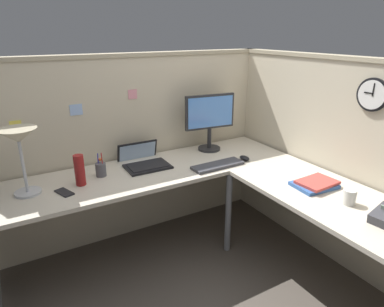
{
  "coord_description": "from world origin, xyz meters",
  "views": [
    {
      "loc": [
        -1.32,
        -1.8,
        1.75
      ],
      "look_at": [
        -0.13,
        0.25,
        0.89
      ],
      "focal_mm": 31.85,
      "sensor_mm": 36.0,
      "label": 1
    }
  ],
  "objects_px": {
    "pen_cup": "(101,169)",
    "wall_clock": "(373,95)",
    "laptop": "(143,161)",
    "computer_mouse": "(245,158)",
    "coffee_mug": "(349,197)",
    "cell_phone": "(64,192)",
    "monitor": "(210,118)",
    "desk_lamp_dome": "(19,141)",
    "book_stack": "(315,184)",
    "thermos_flask": "(80,170)",
    "keyboard": "(218,165)"
  },
  "relations": [
    {
      "from": "cell_phone",
      "to": "book_stack",
      "type": "xyz_separation_m",
      "value": [
        1.52,
        -0.77,
        0.02
      ]
    },
    {
      "from": "cell_phone",
      "to": "wall_clock",
      "type": "height_order",
      "value": "wall_clock"
    },
    {
      "from": "laptop",
      "to": "thermos_flask",
      "type": "bearing_deg",
      "value": -163.56
    },
    {
      "from": "laptop",
      "to": "computer_mouse",
      "type": "distance_m",
      "value": 0.84
    },
    {
      "from": "keyboard",
      "to": "coffee_mug",
      "type": "distance_m",
      "value": 0.99
    },
    {
      "from": "laptop",
      "to": "thermos_flask",
      "type": "height_order",
      "value": "thermos_flask"
    },
    {
      "from": "desk_lamp_dome",
      "to": "pen_cup",
      "type": "height_order",
      "value": "desk_lamp_dome"
    },
    {
      "from": "cell_phone",
      "to": "coffee_mug",
      "type": "distance_m",
      "value": 1.83
    },
    {
      "from": "thermos_flask",
      "to": "monitor",
      "type": "bearing_deg",
      "value": 8.55
    },
    {
      "from": "cell_phone",
      "to": "book_stack",
      "type": "height_order",
      "value": "book_stack"
    },
    {
      "from": "monitor",
      "to": "laptop",
      "type": "xyz_separation_m",
      "value": [
        -0.65,
        -0.02,
        -0.27
      ]
    },
    {
      "from": "book_stack",
      "to": "thermos_flask",
      "type": "bearing_deg",
      "value": 148.77
    },
    {
      "from": "pen_cup",
      "to": "wall_clock",
      "type": "height_order",
      "value": "wall_clock"
    },
    {
      "from": "monitor",
      "to": "keyboard",
      "type": "bearing_deg",
      "value": -113.3
    },
    {
      "from": "keyboard",
      "to": "computer_mouse",
      "type": "distance_m",
      "value": 0.28
    },
    {
      "from": "thermos_flask",
      "to": "keyboard",
      "type": "bearing_deg",
      "value": -11.18
    },
    {
      "from": "computer_mouse",
      "to": "pen_cup",
      "type": "height_order",
      "value": "pen_cup"
    },
    {
      "from": "laptop",
      "to": "book_stack",
      "type": "xyz_separation_m",
      "value": [
        0.86,
        -1.0,
        -0.0
      ]
    },
    {
      "from": "keyboard",
      "to": "wall_clock",
      "type": "height_order",
      "value": "wall_clock"
    },
    {
      "from": "keyboard",
      "to": "computer_mouse",
      "type": "height_order",
      "value": "computer_mouse"
    },
    {
      "from": "computer_mouse",
      "to": "book_stack",
      "type": "height_order",
      "value": "book_stack"
    },
    {
      "from": "pen_cup",
      "to": "book_stack",
      "type": "distance_m",
      "value": 1.53
    },
    {
      "from": "pen_cup",
      "to": "cell_phone",
      "type": "bearing_deg",
      "value": -151.93
    },
    {
      "from": "thermos_flask",
      "to": "wall_clock",
      "type": "height_order",
      "value": "wall_clock"
    },
    {
      "from": "computer_mouse",
      "to": "wall_clock",
      "type": "xyz_separation_m",
      "value": [
        0.43,
        -0.74,
        0.6
      ]
    },
    {
      "from": "coffee_mug",
      "to": "keyboard",
      "type": "bearing_deg",
      "value": 111.21
    },
    {
      "from": "keyboard",
      "to": "desk_lamp_dome",
      "type": "bearing_deg",
      "value": 168.89
    },
    {
      "from": "thermos_flask",
      "to": "wall_clock",
      "type": "bearing_deg",
      "value": -28.51
    },
    {
      "from": "coffee_mug",
      "to": "computer_mouse",
      "type": "bearing_deg",
      "value": 94.97
    },
    {
      "from": "computer_mouse",
      "to": "pen_cup",
      "type": "bearing_deg",
      "value": 166.52
    },
    {
      "from": "keyboard",
      "to": "book_stack",
      "type": "xyz_separation_m",
      "value": [
        0.37,
        -0.64,
        0.01
      ]
    },
    {
      "from": "monitor",
      "to": "coffee_mug",
      "type": "relative_size",
      "value": 5.21
    },
    {
      "from": "desk_lamp_dome",
      "to": "wall_clock",
      "type": "xyz_separation_m",
      "value": [
        2.06,
        -0.97,
        0.26
      ]
    },
    {
      "from": "cell_phone",
      "to": "book_stack",
      "type": "relative_size",
      "value": 0.48
    },
    {
      "from": "wall_clock",
      "to": "computer_mouse",
      "type": "bearing_deg",
      "value": 119.97
    },
    {
      "from": "monitor",
      "to": "book_stack",
      "type": "bearing_deg",
      "value": -78.25
    },
    {
      "from": "laptop",
      "to": "cell_phone",
      "type": "xyz_separation_m",
      "value": [
        -0.66,
        -0.23,
        -0.02
      ]
    },
    {
      "from": "cell_phone",
      "to": "wall_clock",
      "type": "bearing_deg",
      "value": -44.86
    },
    {
      "from": "thermos_flask",
      "to": "book_stack",
      "type": "bearing_deg",
      "value": -31.23
    },
    {
      "from": "book_stack",
      "to": "coffee_mug",
      "type": "height_order",
      "value": "coffee_mug"
    },
    {
      "from": "computer_mouse",
      "to": "laptop",
      "type": "bearing_deg",
      "value": 155.57
    },
    {
      "from": "laptop",
      "to": "wall_clock",
      "type": "bearing_deg",
      "value": -42.47
    },
    {
      "from": "pen_cup",
      "to": "book_stack",
      "type": "bearing_deg",
      "value": -36.98
    },
    {
      "from": "desk_lamp_dome",
      "to": "thermos_flask",
      "type": "height_order",
      "value": "desk_lamp_dome"
    },
    {
      "from": "coffee_mug",
      "to": "monitor",
      "type": "bearing_deg",
      "value": 98.49
    },
    {
      "from": "desk_lamp_dome",
      "to": "coffee_mug",
      "type": "relative_size",
      "value": 4.64
    },
    {
      "from": "computer_mouse",
      "to": "desk_lamp_dome",
      "type": "height_order",
      "value": "desk_lamp_dome"
    },
    {
      "from": "monitor",
      "to": "laptop",
      "type": "height_order",
      "value": "monitor"
    },
    {
      "from": "monitor",
      "to": "computer_mouse",
      "type": "relative_size",
      "value": 4.81
    },
    {
      "from": "pen_cup",
      "to": "wall_clock",
      "type": "bearing_deg",
      "value": -33.11
    }
  ]
}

